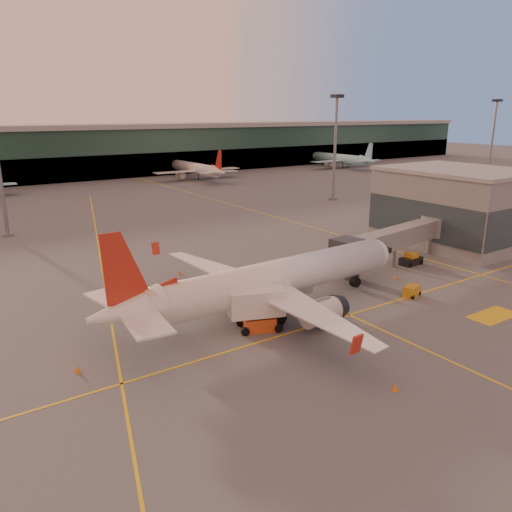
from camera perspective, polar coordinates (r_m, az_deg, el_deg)
ground at (r=49.66m, az=10.48°, el=-9.76°), size 600.00×600.00×0.00m
taxi_markings at (r=82.57m, az=-15.55°, el=0.45°), size 100.12×173.00×0.01m
terminal at (r=176.51m, az=-24.06°, el=10.62°), size 400.00×20.00×17.60m
gate_building at (r=90.14m, az=21.94°, el=5.27°), size 18.40×22.40×12.60m
mast_east_near at (r=127.77m, az=9.06°, el=12.96°), size 2.40×2.40×25.60m
mast_east_far at (r=189.12m, az=25.48°, el=12.60°), size 2.40×2.40×25.60m
main_airplane at (r=53.96m, az=1.40°, el=-2.98°), size 38.75×34.88×11.70m
jet_bridge at (r=74.82m, az=16.16°, el=1.99°), size 25.67×6.79×5.81m
catering_truck at (r=50.73m, az=0.14°, el=-5.87°), size 6.07×4.22×4.33m
gpu_cart at (r=63.20m, az=17.40°, el=-3.87°), size 2.55×1.89×1.34m
pushback_tug at (r=76.23m, az=17.31°, el=-0.43°), size 3.43×1.92×1.75m
cone_nose at (r=69.30m, az=15.70°, el=-2.28°), size 0.49×0.49×0.62m
cone_tail at (r=46.30m, az=-19.73°, el=-12.08°), size 0.50×0.50×0.64m
cone_wing_right at (r=42.67m, az=15.62°, el=-14.25°), size 0.49×0.49×0.63m
cone_wing_left at (r=69.16m, az=-8.69°, el=-1.89°), size 0.48×0.48×0.62m
cone_fwd at (r=62.48m, az=16.78°, el=-4.43°), size 0.42×0.42×0.53m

